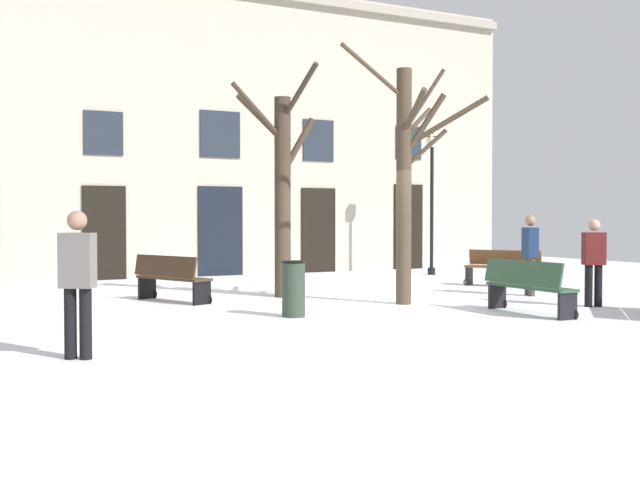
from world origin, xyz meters
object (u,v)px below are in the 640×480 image
Objects in this scene: tree_near_facade at (282,186)px; person_near_bench at (78,277)px; tree_center at (407,174)px; bench_back_to_back_left at (503,267)px; litter_bin at (294,289)px; bench_facing_shops at (528,285)px; person_by_shop_door at (530,251)px; person_crossing_plaza at (594,259)px; streetlamp at (432,188)px; bench_by_litter_bin at (171,278)px.

person_near_bench is (-4.86, -5.16, -1.31)m from tree_near_facade.
tree_center is 4.97m from bench_back_to_back_left.
litter_bin reaches higher than bench_facing_shops.
tree_near_facade reaches higher than person_by_shop_door.
litter_bin is 0.57× the size of person_crossing_plaza.
person_near_bench reaches higher than litter_bin.
streetlamp is (4.71, 5.85, 0.03)m from tree_center.
person_crossing_plaza is at bearing -43.24° from tree_near_facade.
bench_by_litter_bin is at bearing 148.14° from tree_center.
tree_center is 2.52× the size of bench_facing_shops.
person_near_bench is at bearing -141.72° from streetlamp.
bench_facing_shops is (2.57, -4.36, -1.78)m from tree_near_facade.
tree_near_facade reaches higher than litter_bin.
streetlamp is 9.43m from bench_by_litter_bin.
bench_by_litter_bin is (-3.83, 2.38, -1.97)m from tree_center.
streetlamp is 2.54× the size of person_crossing_plaza.
litter_bin is 0.55× the size of person_by_shop_door.
person_crossing_plaza is (2.81, -1.89, -1.56)m from tree_center.
tree_center is at bearing -128.86° from streetlamp.
tree_center reaches higher than bench_by_litter_bin.
streetlamp is 14.26m from person_near_bench.
streetlamp reaches higher than bench_back_to_back_left.
streetlamp is at bearing -91.18° from bench_by_litter_bin.
person_by_shop_door is (3.14, 0.13, -1.51)m from tree_center.
person_crossing_plaza is at bearing 9.57° from person_by_shop_door.
tree_center is at bearing -123.49° from person_near_bench.
tree_near_facade is at bearing -95.12° from person_by_shop_door.
litter_bin is at bearing -168.46° from person_crossing_plaza.
tree_near_facade is at bearing -117.27° from bench_by_litter_bin.
litter_bin is 4.42m from person_near_bench.
streetlamp is 2.37× the size of bench_back_to_back_left.
tree_center is 3.49m from person_by_shop_door.
litter_bin is (-1.09, -2.90, -1.80)m from tree_near_facade.
bench_facing_shops is 1.13× the size of person_by_shop_door.
person_near_bench is (-6.42, -2.94, -1.49)m from tree_center.
person_near_bench is (-11.13, -8.78, -1.52)m from streetlamp.
streetlamp is 9.02m from bench_facing_shops.
bench_by_litter_bin is at bearing -157.91° from streetlamp.
tree_near_facade is 2.91× the size of person_crossing_plaza.
person_near_bench is (-2.59, -5.32, 0.48)m from bench_by_litter_bin.
litter_bin is 3.28m from bench_by_litter_bin.
litter_bin is 5.87m from person_by_shop_door.
litter_bin is 5.61m from person_crossing_plaza.
tree_near_facade reaches higher than person_crossing_plaza.
streetlamp is at bearing -176.46° from person_by_shop_door.
tree_center reaches higher than tree_near_facade.
person_near_bench is at bearing 130.76° from bench_by_litter_bin.
streetlamp reaches higher than person_crossing_plaza.
bench_back_to_back_left is 2.19m from person_by_shop_door.
litter_bin is (-2.65, -0.68, -1.97)m from tree_center.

